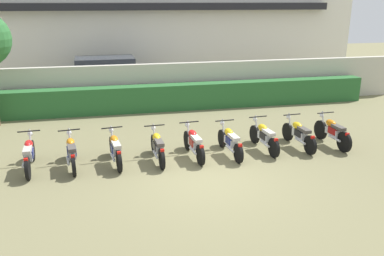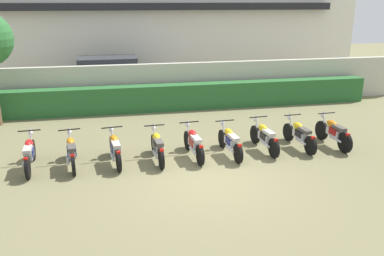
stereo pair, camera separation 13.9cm
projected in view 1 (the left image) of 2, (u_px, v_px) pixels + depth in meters
name	position (u px, v px, depth m)	size (l,w,h in m)	color
ground	(207.00, 178.00, 10.37)	(60.00, 60.00, 0.00)	olive
building	(143.00, 10.00, 23.42)	(23.51, 6.50, 7.80)	silver
compound_wall	(163.00, 85.00, 17.25)	(22.33, 0.30, 1.86)	#BCB7A8
hedge_row	(166.00, 97.00, 16.71)	(17.87, 0.70, 1.08)	#28602D
parked_car	(109.00, 77.00, 18.93)	(4.55, 2.18, 1.89)	navy
motorcycle_in_row_0	(29.00, 154.00, 10.79)	(0.60, 1.95, 0.96)	black
motorcycle_in_row_1	(71.00, 152.00, 10.94)	(0.60, 1.84, 0.96)	black
motorcycle_in_row_2	(115.00, 149.00, 11.17)	(0.60, 1.81, 0.96)	black
motorcycle_in_row_3	(158.00, 146.00, 11.38)	(0.60, 1.81, 0.95)	black
motorcycle_in_row_4	(194.00, 143.00, 11.67)	(0.60, 1.89, 0.95)	black
motorcycle_in_row_5	(230.00, 141.00, 11.85)	(0.60, 1.91, 0.94)	black
motorcycle_in_row_6	(264.00, 136.00, 12.22)	(0.60, 1.89, 0.95)	black
motorcycle_in_row_7	(299.00, 134.00, 12.45)	(0.60, 1.92, 0.95)	black
motorcycle_in_row_8	(332.00, 132.00, 12.61)	(0.60, 1.89, 0.98)	black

